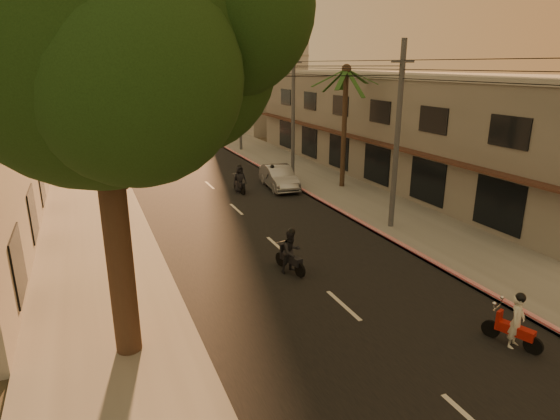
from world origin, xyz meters
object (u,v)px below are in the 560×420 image
at_px(scooter_mid_a, 291,252).
at_px(scooter_mid_b, 272,178).
at_px(broadleaf_tree, 112,38).
at_px(parked_car, 279,177).
at_px(scooter_far_a, 240,180).
at_px(palm_tree, 346,76).
at_px(scooter_red, 516,323).

xyz_separation_m(scooter_mid_a, scooter_mid_b, (4.12, 12.28, -0.10)).
distance_m(broadleaf_tree, parked_car, 20.24).
relative_size(scooter_mid_a, scooter_far_a, 0.98).
xyz_separation_m(palm_tree, scooter_mid_b, (-4.42, 1.47, -6.41)).
bearing_deg(scooter_mid_a, scooter_mid_b, 59.13).
distance_m(palm_tree, scooter_red, 19.64).
bearing_deg(scooter_mid_b, scooter_far_a, 172.94).
bearing_deg(scooter_far_a, scooter_mid_b, -1.43).
relative_size(palm_tree, scooter_red, 4.76).
relative_size(scooter_mid_b, scooter_far_a, 0.88).
height_order(scooter_red, scooter_mid_b, scooter_red).
bearing_deg(scooter_red, scooter_mid_b, 68.94).
bearing_deg(scooter_mid_b, broadleaf_tree, -131.78).
bearing_deg(palm_tree, parked_car, 159.06).
bearing_deg(broadleaf_tree, scooter_red, -22.53).
distance_m(scooter_mid_a, parked_car, 13.15).
xyz_separation_m(scooter_red, scooter_far_a, (-2.01, 19.41, 0.06)).
bearing_deg(palm_tree, broadleaf_tree, -136.52).
relative_size(broadleaf_tree, scooter_mid_a, 6.53).
bearing_deg(parked_car, scooter_far_a, -172.89).
height_order(palm_tree, scooter_red, palm_tree).
relative_size(scooter_red, scooter_mid_b, 1.03).
distance_m(palm_tree, parked_car, 7.65).
distance_m(scooter_far_a, parked_car, 2.75).
distance_m(broadleaf_tree, scooter_mid_a, 10.22).
relative_size(palm_tree, scooter_far_a, 4.33).
xyz_separation_m(broadleaf_tree, scooter_red, (9.95, -4.13, -7.71)).
height_order(broadleaf_tree, scooter_red, broadleaf_tree).
distance_m(scooter_red, scooter_mid_b, 19.45).
relative_size(broadleaf_tree, scooter_mid_b, 7.28).
bearing_deg(scooter_mid_a, scooter_far_a, 68.99).
bearing_deg(scooter_red, scooter_far_a, 75.56).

